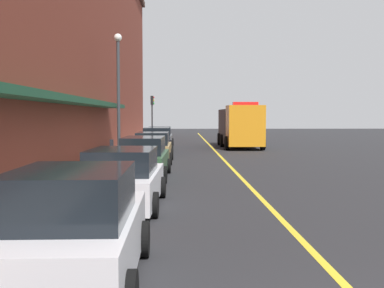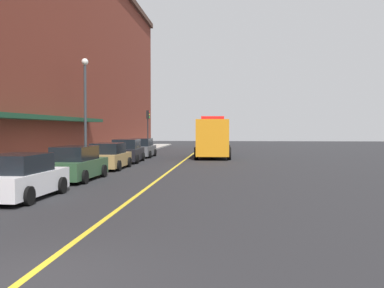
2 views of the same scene
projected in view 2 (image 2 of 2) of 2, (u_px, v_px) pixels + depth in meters
The scene contains 13 objects.
ground_plane at pixel (180, 163), 32.51m from camera, with size 112.00×112.00×0.00m, color #232326.
sidewalk_left at pixel (96, 162), 32.99m from camera, with size 2.40×70.00×0.15m, color #9E9B93.
lane_center_stripe at pixel (180, 163), 32.51m from camera, with size 0.16×70.00×0.01m, color gold.
parked_car_1 at pixel (20, 178), 16.09m from camera, with size 2.20×4.47×1.61m.
parked_car_2 at pixel (76, 164), 21.81m from camera, with size 2.05×4.72×1.65m.
parked_car_3 at pixel (109, 157), 27.84m from camera, with size 2.08×4.44×1.61m.
parked_car_4 at pixel (127, 151), 33.31m from camera, with size 2.21×4.63×1.71m.
parked_car_5 at pixel (142, 148), 39.24m from camera, with size 2.09×4.58×1.64m.
utility_truck at pixel (213, 138), 38.71m from camera, with size 2.97×8.08×3.46m.
parking_meter_0 at pixel (56, 157), 23.15m from camera, with size 0.14×0.18×1.33m.
parking_meter_1 at pixel (128, 145), 39.69m from camera, with size 0.14×0.18×1.33m.
street_lamp_left at pixel (85, 100), 29.73m from camera, with size 0.44×0.44×6.94m.
traffic_light_near at pixel (148, 122), 49.42m from camera, with size 0.38×0.36×4.30m.
Camera 2 is at (3.37, -7.28, 2.52)m, focal length 42.39 mm.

